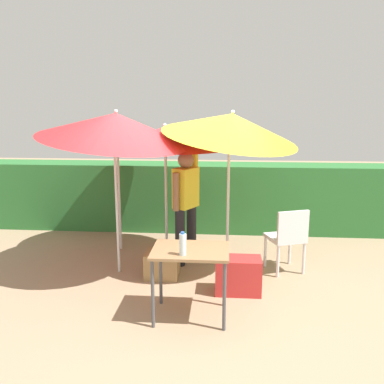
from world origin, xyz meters
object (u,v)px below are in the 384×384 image
Objects in this scene: umbrella_navy at (116,138)px; chair_plastic at (288,236)px; umbrella_rainbow at (165,138)px; cooler_box at (238,275)px; folding_table at (190,258)px; bottle_water at (183,244)px; umbrella_orange at (231,126)px; umbrella_yellow at (115,127)px; person_vendor at (186,199)px; crate_cardboard at (162,264)px.

umbrella_navy is 2.88m from chair_plastic.
chair_plastic is (1.69, -0.36, -1.27)m from umbrella_rainbow.
umbrella_rainbow is at bearing 134.43° from cooler_box.
bottle_water reaches higher than folding_table.
chair_plastic is (0.78, -0.03, -1.46)m from umbrella_orange.
umbrella_yellow is 0.95m from umbrella_navy.
umbrella_yellow is at bearing 161.51° from cooler_box.
person_vendor is 1.58m from folding_table.
folding_table is (0.19, -1.54, -0.27)m from person_vendor.
bottle_water is at bearing -109.85° from folding_table.
umbrella_yellow is 2.90× the size of folding_table.
umbrella_rainbow is at bearing 167.90° from chair_plastic.
umbrella_orange reaches higher than umbrella_rainbow.
crate_cardboard is (-0.26, -0.53, -0.77)m from person_vendor.
umbrella_orange is 1.89m from cooler_box.
umbrella_navy is 2.26× the size of chair_plastic.
cooler_box is at bearing 49.34° from folding_table.
crate_cardboard is (0.60, -0.13, -1.79)m from umbrella_yellow.
umbrella_rainbow is 1.74m from crate_cardboard.
cooler_box is 1.18m from bottle_water.
person_vendor is (0.30, -0.11, -0.85)m from umbrella_rainbow.
umbrella_orange reaches higher than bottle_water.
umbrella_orange is 1.48m from umbrella_yellow.
bottle_water reaches higher than crate_cardboard.
umbrella_orange is 5.39× the size of crate_cardboard.
person_vendor is at bearing 63.43° from crate_cardboard.
bottle_water is (1.23, -2.21, -0.87)m from umbrella_navy.
person_vendor is (1.10, -0.49, -0.81)m from umbrella_navy.
umbrella_rainbow is 0.86× the size of umbrella_yellow.
crate_cardboard is at bearing 108.43° from bottle_water.
cooler_box is 0.68× the size of folding_table.
bottle_water is (-1.26, -1.46, 0.36)m from chair_plastic.
umbrella_rainbow is 0.98m from umbrella_orange.
bottle_water is at bearing -85.61° from person_vendor.
crate_cardboard is at bearing 157.83° from cooler_box.
umbrella_navy reaches higher than person_vendor.
bottle_water is (-0.59, -0.79, 0.65)m from cooler_box.
cooler_box is 1.06m from crate_cardboard.
cooler_box is (0.11, -0.71, -1.75)m from umbrella_orange.
crate_cardboard is (-1.66, -0.27, -0.34)m from chair_plastic.
folding_table is (-1.20, -1.29, 0.15)m from chair_plastic.
umbrella_rainbow reaches higher than cooler_box.
umbrella_orange is 1.22m from person_vendor.
cooler_box is at bearing -37.96° from umbrella_navy.
umbrella_navy is 2.51× the size of folding_table.
umbrella_navy is 1.07× the size of person_vendor.
cooler_box is 1.25× the size of crate_cardboard.
umbrella_rainbow is 0.99× the size of umbrella_navy.
umbrella_orange is at bearing 6.93° from umbrella_yellow.
umbrella_rainbow is 3.63× the size of cooler_box.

